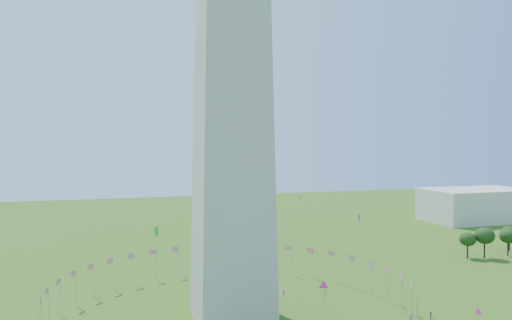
{
  "coord_description": "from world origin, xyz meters",
  "views": [
    {
      "loc": [
        -26.05,
        -58.39,
        40.89
      ],
      "look_at": [
        1.2,
        35.0,
        36.88
      ],
      "focal_mm": 35.0,
      "sensor_mm": 36.0,
      "label": 1
    }
  ],
  "objects": [
    {
      "name": "gov_building_east_a",
      "position": [
        150.0,
        150.0,
        8.0
      ],
      "size": [
        50.0,
        30.0,
        16.0
      ],
      "primitive_type": "cube",
      "color": "beige",
      "rests_on": "ground"
    },
    {
      "name": "flag_ring",
      "position": [
        -0.0,
        50.0,
        4.5
      ],
      "size": [
        80.24,
        80.24,
        9.0
      ],
      "color": "silver",
      "rests_on": "ground"
    },
    {
      "name": "kites_aloft",
      "position": [
        11.41,
        18.13,
        18.81
      ],
      "size": [
        120.27,
        66.03,
        39.36
      ],
      "color": "#CC2699",
      "rests_on": "ground"
    }
  ]
}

